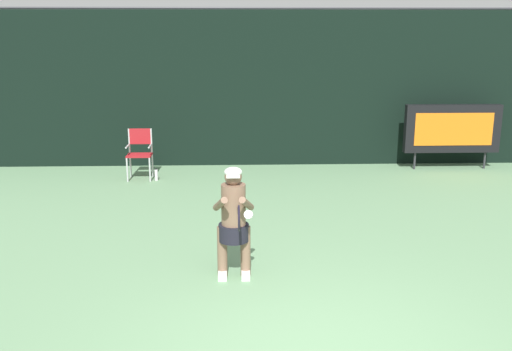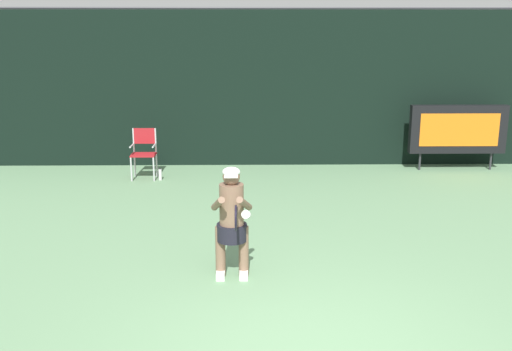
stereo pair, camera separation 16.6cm
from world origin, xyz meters
TOP-DOWN VIEW (x-y plane):
  - backdrop_screen at (0.00, 8.50)m, footprint 18.00×0.12m
  - scoreboard at (4.20, 7.86)m, footprint 2.20×0.21m
  - umpire_chair at (-2.86, 7.19)m, footprint 0.52×0.44m
  - water_bottle at (-2.50, 7.01)m, footprint 0.07×0.07m
  - tennis_player at (-0.82, 1.94)m, footprint 0.54×0.62m
  - tennis_racket at (-0.76, 1.41)m, footprint 0.03×0.60m

SIDE VIEW (x-z plane):
  - water_bottle at x=-2.50m, z-range -0.01..0.26m
  - umpire_chair at x=-2.86m, z-range 0.08..1.16m
  - tennis_player at x=-0.82m, z-range 0.06..1.52m
  - scoreboard at x=4.20m, z-range 0.20..1.70m
  - tennis_racket at x=-0.76m, z-range 0.82..1.13m
  - backdrop_screen at x=0.00m, z-range -0.02..3.64m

